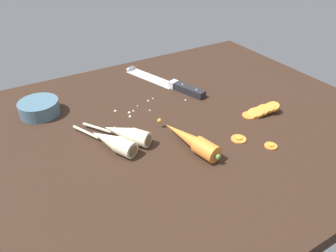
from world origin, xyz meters
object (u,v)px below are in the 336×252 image
Objects in this scene: parsnip_front at (112,141)px; carrot_slice_stray_mid at (271,145)px; carrot_slice_stack at (261,111)px; parsnip_mid_left at (126,134)px; carrot_slice_stray_near at (239,138)px; prep_bowl at (39,107)px; whole_carrot at (191,140)px; chefs_knife at (160,80)px.

parsnip_front is 38.64cm from carrot_slice_stray_mid.
carrot_slice_stray_mid is (-8.66, -12.47, -0.71)cm from carrot_slice_stack.
parsnip_mid_left is 4.64× the size of carrot_slice_stray_near.
carrot_slice_stray_near is at bearing -43.61° from prep_bowl.
parsnip_mid_left is 1.61× the size of prep_bowl.
carrot_slice_stray_mid is (16.95, -9.71, -1.74)cm from whole_carrot.
chefs_knife is at bearing 0.68° from prep_bowl.
prep_bowl is at bearing 114.49° from parsnip_front.
parsnip_front is 1.09× the size of parsnip_mid_left.
whole_carrot is 1.18× the size of parsnip_mid_left.
prep_bowl is at bearing 128.92° from whole_carrot.
parsnip_mid_left is at bearing 145.07° from carrot_slice_stray_mid.
parsnip_front is at bearing 150.15° from whole_carrot.
carrot_slice_stack is (37.93, -7.97, -0.91)cm from parsnip_mid_left.
whole_carrot reaches higher than parsnip_mid_left.
parsnip_front is (-27.84, -25.67, 1.33)cm from chefs_knife.
parsnip_front is at bearing 155.58° from carrot_slice_stray_near.
whole_carrot reaches higher than carrot_slice_stray_mid.
prep_bowl is at bearing 136.39° from carrot_slice_stray_near.
prep_bowl is at bearing 135.37° from carrot_slice_stray_mid.
prep_bowl is at bearing 149.23° from carrot_slice_stack.
whole_carrot is at bearing -107.82° from chefs_knife.
parsnip_mid_left is 35.74cm from carrot_slice_stray_mid.
carrot_slice_stack is (42.15, -6.73, -0.91)cm from parsnip_front.
parsnip_mid_left is 28.65cm from prep_bowl.
parsnip_mid_left reaches higher than carrot_slice_stack.
parsnip_front is 5.06× the size of carrot_slice_stray_near.
carrot_slice_stack is 62.43cm from prep_bowl.
carrot_slice_stray_near is 7.89cm from carrot_slice_stray_mid.
whole_carrot is at bearing -51.08° from prep_bowl.
parsnip_front is 42.70cm from carrot_slice_stack.
carrot_slice_stack is at bearing 55.22° from carrot_slice_stray_mid.
carrot_slice_stray_near is (0.78, -38.66, -0.29)cm from chefs_knife.
carrot_slice_stray_mid is at bearing -29.82° from parsnip_front.
chefs_knife is 37.89cm from parsnip_front.
whole_carrot reaches higher than parsnip_front.
parsnip_front reaches higher than carrot_slice_stray_mid.
carrot_slice_stray_mid is (33.49, -19.20, -1.62)cm from parsnip_front.
carrot_slice_stack reaches higher than carrot_slice_stray_near.
prep_bowl is (-40.10, 38.20, 1.79)cm from carrot_slice_stray_near.
parsnip_front is at bearing 150.18° from carrot_slice_stray_mid.
carrot_slice_stack is at bearing 24.85° from carrot_slice_stray_near.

